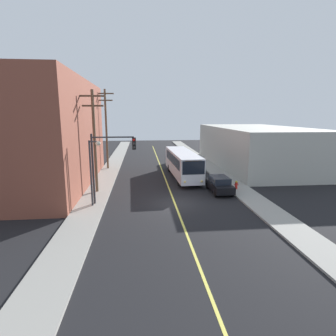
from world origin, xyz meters
TOP-DOWN VIEW (x-y plane):
  - ground_plane at (0.00, 0.00)m, footprint 120.00×120.00m
  - sidewalk_left at (-7.25, 10.00)m, footprint 2.50×90.00m
  - sidewalk_right at (7.25, 10.00)m, footprint 2.50×90.00m
  - lane_stripe_center at (0.00, 15.00)m, footprint 0.16×60.00m
  - building_left_brick at (-13.49, 7.87)m, footprint 10.00×20.97m
  - building_right_warehouse at (14.50, 16.92)m, footprint 12.00×24.26m
  - city_bus at (2.20, 10.12)m, footprint 3.02×12.23m
  - parked_car_black at (4.88, 3.05)m, footprint 1.90×4.44m
  - utility_pole_near at (-7.34, 4.14)m, footprint 2.40×0.28m
  - utility_pole_mid at (-7.65, 16.20)m, footprint 2.40×0.28m
  - traffic_signal_left_corner at (-5.41, 0.29)m, footprint 3.75×0.48m
  - street_lamp_left at (-6.83, -0.22)m, footprint 0.98×0.40m
  - fire_hydrant at (6.85, 3.64)m, footprint 0.44×0.26m

SIDE VIEW (x-z plane):
  - ground_plane at x=0.00m, z-range 0.00..0.00m
  - lane_stripe_center at x=0.00m, z-range 0.00..0.01m
  - sidewalk_left at x=-7.25m, z-range 0.00..0.15m
  - sidewalk_right at x=7.25m, z-range 0.00..0.15m
  - fire_hydrant at x=6.85m, z-range 0.16..1.00m
  - parked_car_black at x=4.88m, z-range 0.03..1.65m
  - city_bus at x=2.20m, z-range 0.22..3.42m
  - building_right_warehouse at x=14.50m, z-range 0.00..5.86m
  - street_lamp_left at x=-6.83m, z-range 0.99..6.49m
  - traffic_signal_left_corner at x=-5.41m, z-range 1.30..7.30m
  - utility_pole_near at x=-7.34m, z-range 0.65..10.52m
  - building_left_brick at x=-13.49m, z-range 0.00..11.35m
  - utility_pole_mid at x=-7.65m, z-range 0.67..11.64m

